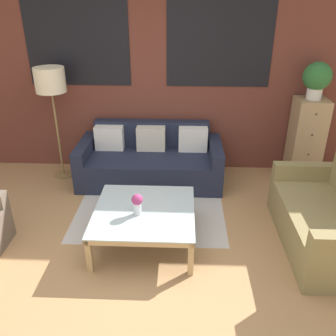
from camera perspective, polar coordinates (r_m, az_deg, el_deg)
The scene contains 10 objects.
ground_plane at distance 3.56m, azimuth -6.24°, elevation -16.77°, with size 16.00×16.00×0.00m, color #AD7F51.
wall_back_brick at distance 5.12m, azimuth -3.08°, elevation 14.90°, with size 8.40×0.09×2.80m.
rug at distance 4.46m, azimuth -2.84°, elevation -6.56°, with size 1.80×1.46×0.00m.
couch_dark at distance 5.01m, azimuth -2.82°, elevation 1.10°, with size 1.96×0.88×0.78m.
settee_vintage at distance 4.07m, azimuth 24.53°, elevation -7.59°, with size 0.80×1.50×0.92m.
coffee_table at distance 3.74m, azimuth -3.81°, elevation -7.39°, with size 1.04×1.04×0.40m.
floor_lamp at distance 5.02m, azimuth -18.33°, elevation 12.68°, with size 0.40×0.40×1.56m.
drawer_cabinet at distance 5.35m, azimuth 21.21°, elevation 4.32°, with size 0.42×0.42×1.15m.
potted_plant at distance 5.12m, azimuth 22.78°, elevation 13.16°, with size 0.37×0.37×0.48m.
flower_vase at distance 3.58m, azimuth -4.95°, elevation -5.55°, with size 0.11×0.11×0.23m.
Camera 1 is at (0.48, -2.56, 2.42)m, focal length 38.00 mm.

